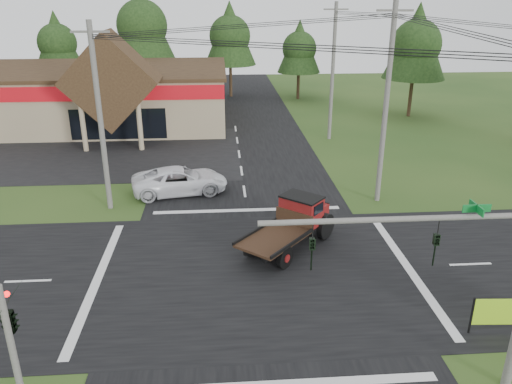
{
  "coord_description": "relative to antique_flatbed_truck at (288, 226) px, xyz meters",
  "views": [
    {
      "loc": [
        -1.43,
        -19.5,
        11.67
      ],
      "look_at": [
        0.33,
        4.34,
        2.2
      ],
      "focal_mm": 35.0,
      "sensor_mm": 36.0,
      "label": 1
    }
  ],
  "objects": [
    {
      "name": "tree_side_ne",
      "position": [
        16.25,
        27.75,
        6.16
      ],
      "size": [
        6.16,
        6.16,
        11.11
      ],
      "color": "#332316",
      "rests_on": "ground"
    },
    {
      "name": "tree_row_e",
      "position": [
        6.25,
        37.75,
        4.81
      ],
      "size": [
        5.04,
        5.04,
        9.09
      ],
      "color": "#332316",
      "rests_on": "ground"
    },
    {
      "name": "tree_row_c",
      "position": [
        -11.75,
        38.75,
        7.5
      ],
      "size": [
        7.28,
        7.28,
        13.13
      ],
      "color": "#332316",
      "rests_on": "ground"
    },
    {
      "name": "ground",
      "position": [
        -1.75,
        -2.25,
        -1.22
      ],
      "size": [
        120.0,
        120.0,
        0.0
      ],
      "primitive_type": "plane",
      "color": "#254318",
      "rests_on": "ground"
    },
    {
      "name": "parking_apron",
      "position": [
        -15.75,
        16.75,
        -1.2
      ],
      "size": [
        28.0,
        14.0,
        0.02
      ],
      "primitive_type": "cube",
      "color": "black",
      "rests_on": "ground"
    },
    {
      "name": "utility_pole_nw",
      "position": [
        -9.75,
        5.75,
        4.17
      ],
      "size": [
        2.0,
        0.3,
        10.5
      ],
      "color": "#595651",
      "rests_on": "ground"
    },
    {
      "name": "traffic_signal_corner",
      "position": [
        -9.25,
        -9.58,
        2.31
      ],
      "size": [
        0.53,
        2.48,
        4.4
      ],
      "color": "#595651",
      "rests_on": "ground"
    },
    {
      "name": "road_ns",
      "position": [
        -1.75,
        -2.25,
        -1.21
      ],
      "size": [
        12.0,
        120.0,
        0.02
      ],
      "primitive_type": "cube",
      "color": "black",
      "rests_on": "ground"
    },
    {
      "name": "antique_flatbed_truck",
      "position": [
        0.0,
        0.0,
        0.0
      ],
      "size": [
        5.51,
        5.85,
        2.44
      ],
      "primitive_type": null,
      "rotation": [
        0.0,
        0.0,
        -0.72
      ],
      "color": "#61100D",
      "rests_on": "ground"
    },
    {
      "name": "road_ew",
      "position": [
        -1.75,
        -2.25,
        -1.21
      ],
      "size": [
        120.0,
        12.0,
        0.02
      ],
      "primitive_type": "cube",
      "color": "black",
      "rests_on": "ground"
    },
    {
      "name": "tree_row_d",
      "position": [
        -1.75,
        39.75,
        6.16
      ],
      "size": [
        6.16,
        6.16,
        11.11
      ],
      "color": "#332316",
      "rests_on": "ground"
    },
    {
      "name": "utility_pole_ne",
      "position": [
        6.25,
        5.75,
        4.67
      ],
      "size": [
        2.0,
        0.3,
        11.5
      ],
      "color": "#595651",
      "rests_on": "ground"
    },
    {
      "name": "utility_pole_n",
      "position": [
        6.25,
        19.75,
        4.52
      ],
      "size": [
        2.0,
        0.3,
        11.2
      ],
      "color": "#595651",
      "rests_on": "ground"
    },
    {
      "name": "traffic_signal_mast",
      "position": [
        4.07,
        -9.75,
        3.21
      ],
      "size": [
        8.12,
        0.24,
        7.0
      ],
      "color": "#595651",
      "rests_on": "ground"
    },
    {
      "name": "tree_row_b",
      "position": [
        -21.75,
        39.75,
        5.49
      ],
      "size": [
        5.6,
        5.6,
        10.1
      ],
      "color": "#332316",
      "rests_on": "ground"
    },
    {
      "name": "cvs_building",
      "position": [
        -17.45,
        27.32,
        1.56
      ],
      "size": [
        30.4,
        18.2,
        9.19
      ],
      "color": "tan",
      "rests_on": "ground"
    },
    {
      "name": "white_pickup",
      "position": [
        -5.79,
        7.87,
        -0.4
      ],
      "size": [
        6.3,
        3.73,
        1.64
      ],
      "primitive_type": "imported",
      "rotation": [
        0.0,
        0.0,
        1.75
      ],
      "color": "white",
      "rests_on": "ground"
    }
  ]
}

